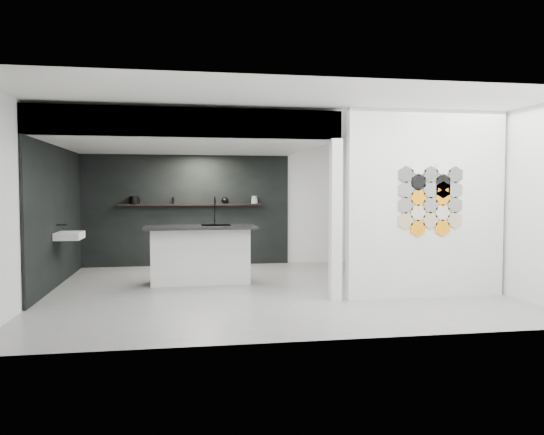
{
  "coord_description": "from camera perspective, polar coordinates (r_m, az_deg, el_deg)",
  "views": [
    {
      "loc": [
        -1.37,
        -8.43,
        1.62
      ],
      "look_at": [
        0.1,
        0.3,
        1.15
      ],
      "focal_mm": 35.0,
      "sensor_mm": 36.0,
      "label": 1
    }
  ],
  "objects": [
    {
      "name": "floor",
      "position": [
        8.69,
        -0.32,
        -7.73
      ],
      "size": [
        7.0,
        6.0,
        0.01
      ],
      "primitive_type": "cube",
      "color": "slate"
    },
    {
      "name": "utensil_cup",
      "position": [
        11.33,
        -14.21,
        1.72
      ],
      "size": [
        0.11,
        0.11,
        0.11
      ],
      "primitive_type": "cylinder",
      "rotation": [
        0.0,
        0.0,
        -0.29
      ],
      "color": "black",
      "rests_on": "display_shelf"
    },
    {
      "name": "display_shelf",
      "position": [
        11.3,
        -8.7,
        1.38
      ],
      "size": [
        3.0,
        0.15,
        0.04
      ],
      "primitive_type": "cube",
      "color": "black",
      "rests_on": "bay_clad_back"
    },
    {
      "name": "corner_column",
      "position": [
        7.76,
        6.86,
        -0.27
      ],
      "size": [
        0.16,
        0.16,
        2.35
      ],
      "primitive_type": "cube",
      "color": "silver",
      "rests_on": "floor"
    },
    {
      "name": "hex_tile_cluster",
      "position": [
        8.19,
        16.74,
        2.11
      ],
      "size": [
        1.04,
        0.02,
        1.16
      ],
      "color": "tan",
      "rests_on": "partition_panel"
    },
    {
      "name": "fascia_beam",
      "position": [
        7.57,
        -9.09,
        10.06
      ],
      "size": [
        4.4,
        0.16,
        0.4
      ],
      "primitive_type": "cube",
      "color": "silver",
      "rests_on": "corner_column"
    },
    {
      "name": "wall_basin",
      "position": [
        9.45,
        -20.95,
        -1.84
      ],
      "size": [
        0.4,
        0.6,
        0.12
      ],
      "primitive_type": "cube",
      "color": "silver",
      "rests_on": "bay_clad_left"
    },
    {
      "name": "bulkhead",
      "position": [
        9.48,
        -9.19,
        8.63
      ],
      "size": [
        4.4,
        4.0,
        0.4
      ],
      "primitive_type": "cube",
      "color": "silver",
      "rests_on": "corner_column"
    },
    {
      "name": "kitchen_island",
      "position": [
        9.24,
        -7.72,
        -3.87
      ],
      "size": [
        1.91,
        0.88,
        1.52
      ],
      "rotation": [
        0.0,
        0.0,
        0.02
      ],
      "color": "silver",
      "rests_on": "floor"
    },
    {
      "name": "stockpot",
      "position": [
        11.34,
        -14.63,
        1.82
      ],
      "size": [
        0.21,
        0.21,
        0.16
      ],
      "primitive_type": "cylinder",
      "rotation": [
        0.0,
        0.0,
        -0.07
      ],
      "color": "black",
      "rests_on": "display_shelf"
    },
    {
      "name": "bottle_dark",
      "position": [
        11.3,
        -10.6,
        1.81
      ],
      "size": [
        0.06,
        0.06,
        0.14
      ],
      "primitive_type": "cylinder",
      "rotation": [
        0.0,
        0.0,
        -0.16
      ],
      "color": "black",
      "rests_on": "display_shelf"
    },
    {
      "name": "kettle",
      "position": [
        11.33,
        -5.07,
        1.85
      ],
      "size": [
        0.16,
        0.16,
        0.13
      ],
      "primitive_type": "ellipsoid",
      "rotation": [
        0.0,
        0.0,
        0.03
      ],
      "color": "black",
      "rests_on": "display_shelf"
    },
    {
      "name": "glass_bowl",
      "position": [
        11.4,
        -1.9,
        1.77
      ],
      "size": [
        0.18,
        0.18,
        0.1
      ],
      "primitive_type": "cylinder",
      "rotation": [
        0.0,
        0.0,
        0.38
      ],
      "color": "gray",
      "rests_on": "display_shelf"
    },
    {
      "name": "bay_clad_left",
      "position": [
        9.67,
        -22.09,
        0.18
      ],
      "size": [
        0.04,
        4.0,
        2.35
      ],
      "primitive_type": "cube",
      "color": "black",
      "rests_on": "floor"
    },
    {
      "name": "bay_clad_back",
      "position": [
        11.41,
        -9.2,
        0.76
      ],
      "size": [
        4.4,
        0.04,
        2.35
      ],
      "primitive_type": "cube",
      "color": "black",
      "rests_on": "floor"
    },
    {
      "name": "glass_vase",
      "position": [
        11.4,
        -1.9,
        1.93
      ],
      "size": [
        0.15,
        0.15,
        0.16
      ],
      "primitive_type": "cylinder",
      "rotation": [
        0.0,
        0.0,
        -0.41
      ],
      "color": "gray",
      "rests_on": "display_shelf"
    },
    {
      "name": "partition_panel",
      "position": [
        8.26,
        16.26,
        1.39
      ],
      "size": [
        2.45,
        0.15,
        2.8
      ],
      "primitive_type": "cube",
      "color": "silver",
      "rests_on": "floor"
    }
  ]
}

